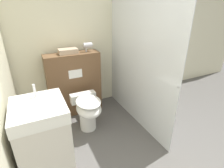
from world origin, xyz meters
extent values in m
cube|color=beige|center=(0.00, 2.10, 1.25)|extent=(8.00, 0.06, 2.50)
cube|color=brown|center=(-0.47, 1.86, 0.55)|extent=(0.90, 0.29, 1.10)
cube|color=white|center=(-0.47, 1.71, 0.79)|extent=(0.22, 0.01, 0.14)
cube|color=silver|center=(0.37, 1.19, 1.00)|extent=(0.01, 1.76, 2.00)
sphere|color=#B2B2B7|center=(0.37, 0.34, 0.96)|extent=(0.04, 0.04, 0.04)
cylinder|color=white|center=(-0.44, 1.28, 0.20)|extent=(0.25, 0.25, 0.39)
ellipsoid|color=white|center=(-0.44, 1.20, 0.41)|extent=(0.36, 0.47, 0.22)
ellipsoid|color=white|center=(-0.44, 1.20, 0.54)|extent=(0.36, 0.46, 0.02)
cube|color=white|center=(-0.44, 1.47, 0.46)|extent=(0.40, 0.13, 0.15)
cube|color=beige|center=(-1.11, 0.61, 0.43)|extent=(0.48, 0.53, 0.86)
cube|color=white|center=(-1.11, 0.61, 0.92)|extent=(0.49, 0.54, 0.12)
cylinder|color=silver|center=(-1.11, 0.76, 1.05)|extent=(0.02, 0.02, 0.14)
cylinder|color=#B7B7BC|center=(-0.19, 1.86, 1.20)|extent=(0.14, 0.08, 0.08)
cone|color=#B7B7BC|center=(-0.11, 1.86, 1.20)|extent=(0.03, 0.07, 0.07)
cylinder|color=#B7B7BC|center=(-0.22, 1.86, 1.15)|extent=(0.03, 0.03, 0.10)
cube|color=tan|center=(-0.52, 1.86, 1.14)|extent=(0.30, 0.18, 0.08)
camera|label=1|loc=(-1.10, -0.94, 1.80)|focal=28.00mm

